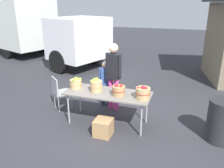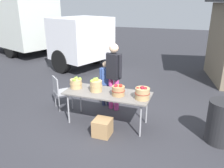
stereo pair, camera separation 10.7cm
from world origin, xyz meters
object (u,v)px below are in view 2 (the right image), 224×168
box_truck (31,26)px  folding_chair (60,90)px  trash_barrel (222,122)px  apple_basket_green_0 (76,83)px  apple_basket_red_0 (118,90)px  apple_basket_green_1 (96,85)px  vendor_adult (114,72)px  market_table (107,95)px  child_customer (106,80)px  produce_crate (102,127)px  apple_basket_red_1 (142,93)px

box_truck → folding_chair: bearing=-26.5°
box_truck → trash_barrel: (8.36, -5.10, -1.06)m
apple_basket_green_0 → apple_basket_red_0: 1.06m
apple_basket_green_1 → vendor_adult: vendor_adult is taller
market_table → folding_chair: size_ratio=2.21×
vendor_adult → box_truck: box_truck is taller
apple_basket_green_0 → folding_chair: (-0.63, 0.28, -0.36)m
apple_basket_green_0 → child_customer: size_ratio=0.24×
apple_basket_green_0 → box_truck: bearing=135.4°
market_table → folding_chair: folding_chair is taller
apple_basket_red_0 → produce_crate: 0.84m
apple_basket_red_1 → box_truck: 8.61m
market_table → apple_basket_green_0: (-0.78, 0.03, 0.16)m
folding_chair → trash_barrel: folding_chair is taller
apple_basket_green_1 → child_customer: 0.90m
apple_basket_green_0 → box_truck: (-5.21, 5.14, 0.62)m
folding_chair → produce_crate: size_ratio=2.42×
trash_barrel → apple_basket_red_0: bearing=-176.3°
apple_basket_green_1 → vendor_adult: bearing=77.8°
vendor_adult → child_customer: (-0.27, 0.14, -0.29)m
child_customer → folding_chair: 1.20m
trash_barrel → produce_crate: trash_barrel is taller
produce_crate → box_truck: bearing=136.9°
folding_chair → market_table: bearing=-151.9°
apple_basket_green_1 → box_truck: box_truck is taller
vendor_adult → apple_basket_green_1: bearing=94.5°
apple_basket_green_1 → vendor_adult: 0.76m
apple_basket_green_0 → produce_crate: size_ratio=0.81×
vendor_adult → apple_basket_green_0: bearing=63.1°
apple_basket_red_1 → vendor_adult: size_ratio=0.18×
apple_basket_red_1 → apple_basket_red_0: bearing=178.6°
apple_basket_red_0 → apple_basket_red_1: bearing=-1.4°
apple_basket_green_1 → apple_basket_red_1: (1.07, -0.08, -0.00)m
apple_basket_green_0 → child_customer: child_customer is taller
produce_crate → apple_basket_green_0: bearing=147.9°
box_truck → produce_crate: (6.08, -5.69, -1.31)m
market_table → child_customer: size_ratio=1.56×
apple_basket_green_0 → apple_basket_green_1: apple_basket_green_1 is taller
vendor_adult → box_truck: (-5.89, 4.44, 0.48)m
market_table → box_truck: box_truck is taller
apple_basket_red_1 → vendor_adult: bearing=138.0°
apple_basket_red_0 → folding_chair: bearing=167.4°
apple_basket_green_1 → apple_basket_red_1: apple_basket_green_1 is taller
market_table → vendor_adult: 0.81m
apple_basket_red_1 → box_truck: bearing=142.3°
market_table → produce_crate: market_table is taller
apple_basket_red_1 → box_truck: (-6.79, 5.25, 0.60)m
trash_barrel → child_customer: bearing=163.6°
apple_basket_red_1 → produce_crate: apple_basket_red_1 is taller
apple_basket_green_1 → box_truck: (-5.73, 5.17, 0.60)m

